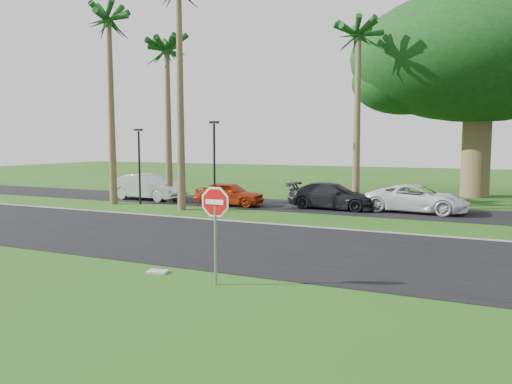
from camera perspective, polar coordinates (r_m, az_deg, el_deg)
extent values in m
plane|color=#224912|center=(15.62, -0.81, -7.52)|extent=(120.00, 120.00, 0.00)
cube|color=black|center=(17.40, 2.04, -6.11)|extent=(120.00, 8.00, 0.02)
cube|color=black|center=(27.26, 10.56, -1.90)|extent=(120.00, 5.00, 0.02)
cube|color=gray|center=(21.13, 6.28, -3.98)|extent=(120.00, 0.12, 0.06)
cylinder|color=gray|center=(12.58, -4.66, -6.12)|extent=(0.07, 0.07, 2.00)
cylinder|color=white|center=(12.40, -4.70, -1.13)|extent=(1.05, 0.02, 1.05)
cylinder|color=red|center=(12.40, -4.70, -1.13)|extent=(0.90, 0.02, 0.90)
cube|color=white|center=(12.40, -4.70, -1.13)|extent=(0.50, 0.02, 0.12)
cone|color=brown|center=(30.02, -16.20, 8.68)|extent=(0.44, 0.44, 10.50)
cone|color=brown|center=(30.04, -10.00, 7.39)|extent=(0.44, 0.44, 9.00)
cone|color=brown|center=(26.65, -8.65, 10.33)|extent=(0.44, 0.44, 11.50)
cone|color=brown|center=(28.51, 11.48, 7.96)|extent=(0.44, 0.44, 9.50)
cylinder|color=brown|center=(35.74, 23.85, 4.30)|extent=(1.80, 1.80, 6.00)
ellipsoid|color=black|center=(36.14, 24.25, 13.85)|extent=(16.50, 16.50, 8.25)
cylinder|color=black|center=(29.45, -13.18, 2.69)|extent=(0.12, 0.12, 4.20)
cube|color=black|center=(29.42, -13.28, 6.93)|extent=(0.45, 0.25, 0.12)
cylinder|color=black|center=(25.55, -4.78, 2.72)|extent=(0.12, 0.12, 4.50)
cube|color=black|center=(25.54, -4.82, 7.94)|extent=(0.45, 0.25, 0.12)
imported|color=silver|center=(31.67, -12.22, 0.54)|extent=(4.92, 1.96, 1.59)
imported|color=#A1290D|center=(28.11, -3.06, -0.23)|extent=(4.07, 1.98, 1.34)
imported|color=black|center=(27.00, 8.71, -0.48)|extent=(4.83, 2.06, 1.39)
imported|color=white|center=(26.68, 17.94, -0.76)|extent=(5.22, 2.75, 1.40)
cube|color=#A8A8A0|center=(14.13, -11.17, -8.92)|extent=(0.61, 0.46, 0.06)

